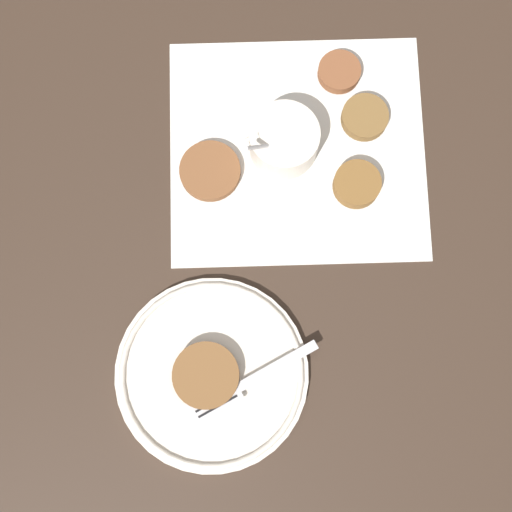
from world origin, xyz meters
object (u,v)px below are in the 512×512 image
sauce_bowl (283,141)px  serving_plate (212,374)px  fritter_on_plate (206,375)px  fork (240,387)px

sauce_bowl → serving_plate: size_ratio=0.41×
sauce_bowl → serving_plate: 0.30m
fritter_on_plate → fork: (-0.04, 0.02, -0.01)m
fork → serving_plate: bearing=-30.4°
serving_plate → fork: 0.04m
fritter_on_plate → fork: size_ratio=0.48×
fork → sauce_bowl: bearing=-106.2°
serving_plate → fritter_on_plate: (0.01, 0.00, 0.02)m
fritter_on_plate → serving_plate: bearing=-168.6°
fork → fritter_on_plate: bearing=-24.8°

